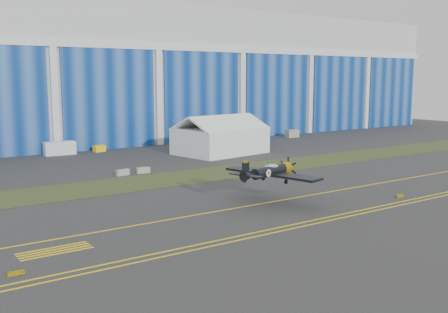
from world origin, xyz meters
TOP-DOWN VIEW (x-y plane):
  - ground at (0.00, 0.00)m, footprint 260.00×260.00m
  - grass_median at (0.00, 14.00)m, footprint 260.00×10.00m
  - hangar at (0.00, 71.79)m, footprint 220.00×45.70m
  - taxiway_centreline at (0.00, -5.00)m, footprint 200.00×0.20m
  - edge_line_near at (0.00, -14.50)m, footprint 80.00×0.20m
  - edge_line_far at (0.00, -13.50)m, footprint 80.00×0.20m
  - hold_short_ladder at (-18.00, -8.10)m, footprint 6.00×2.40m
  - guard_board_left at (-22.00, -12.00)m, footprint 1.20×0.15m
  - guard_board_right at (22.00, -12.00)m, footprint 1.20×0.15m
  - warbird at (7.27, -5.26)m, footprint 12.64×14.16m
  - tent at (25.23, 30.86)m, footprint 17.48×13.96m
  - shipping_container at (-0.34, 46.56)m, footprint 5.75×2.56m
  - tug at (7.26, 46.30)m, footprint 2.33×1.65m
  - gse_box at (55.05, 43.67)m, footprint 3.21×1.92m
  - barrier_a at (0.65, 20.28)m, footprint 2.07×0.92m
  - barrier_b at (3.94, 20.26)m, footprint 2.06×0.83m

SIDE VIEW (x-z plane):
  - ground at x=0.00m, z-range 0.00..0.00m
  - taxiway_centreline at x=0.00m, z-range 0.00..0.02m
  - edge_line_near at x=0.00m, z-range 0.00..0.02m
  - edge_line_far at x=0.00m, z-range 0.00..0.02m
  - hold_short_ladder at x=-18.00m, z-range 0.00..0.02m
  - grass_median at x=0.00m, z-range 0.01..0.03m
  - guard_board_left at x=-22.00m, z-range 0.00..0.35m
  - guard_board_right at x=22.00m, z-range 0.00..0.35m
  - barrier_a at x=0.65m, z-range 0.00..0.90m
  - barrier_b at x=3.94m, z-range 0.00..0.90m
  - tug at x=7.26m, z-range 0.00..1.26m
  - gse_box at x=55.05m, z-range 0.00..1.84m
  - shipping_container at x=-0.34m, z-range 0.00..2.44m
  - tent at x=25.23m, z-range 0.00..7.37m
  - warbird at x=7.27m, z-range 1.89..5.48m
  - hangar at x=0.00m, z-range -0.04..29.96m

